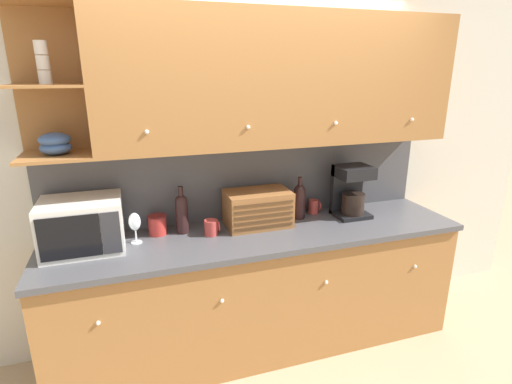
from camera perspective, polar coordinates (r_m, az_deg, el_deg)
The scene contains 14 objects.
ground_plane at distance 3.53m, azimuth -1.19°, elevation -17.60°, with size 24.00×24.00×0.00m, color tan.
wall_back at distance 3.01m, azimuth -1.51°, elevation 3.45°, with size 5.30×0.06×2.60m.
counter_unit at distance 3.03m, azimuth 0.59°, elevation -13.74°, with size 2.92×0.67×0.92m.
backsplash_panel at distance 3.00m, azimuth -1.30°, elevation 1.72°, with size 2.90×0.01×0.59m.
upper_cabinets at distance 2.78m, azimuth 3.21°, elevation 15.63°, with size 2.90×0.38×0.87m.
microwave at distance 2.72m, azimuth -23.55°, elevation -4.35°, with size 0.48×0.38×0.33m.
wine_glass at distance 2.71m, azimuth -16.94°, elevation -4.22°, with size 0.08×0.08×0.21m.
storage_canister at distance 2.84m, azimuth -13.90°, elevation -4.57°, with size 0.13×0.13×0.14m.
wine_bottle at distance 2.80m, azimuth -10.56°, elevation -2.82°, with size 0.09×0.09×0.34m.
mug_blue_second at distance 2.77m, azimuth -6.37°, elevation -5.05°, with size 0.10×0.09×0.11m.
bread_box at distance 2.89m, azimuth 0.25°, elevation -2.35°, with size 0.46×0.30×0.26m.
second_wine_bottle at distance 3.04m, azimuth 6.23°, elevation -1.10°, with size 0.09×0.09×0.32m.
mug at distance 3.18m, azimuth 8.28°, elevation -2.07°, with size 0.09×0.08×0.11m.
coffee_maker at distance 3.15m, azimuth 13.41°, elevation 0.22°, with size 0.26×0.23×0.40m.
Camera 1 is at (-0.84, -2.77, 2.02)m, focal length 28.00 mm.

